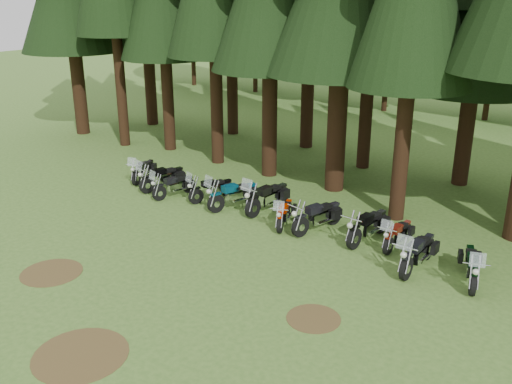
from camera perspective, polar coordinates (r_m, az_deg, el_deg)
ground at (r=17.00m, az=-8.36°, el=-8.27°), size 120.00×120.00×0.00m
decid_0 at (r=48.58m, az=-6.34°, el=17.40°), size 8.00×7.78×10.00m
decid_1 at (r=45.08m, az=0.12°, el=17.23°), size 7.91×7.69×9.88m
decid_2 at (r=41.22m, az=5.72°, el=15.66°), size 6.72×6.53×8.40m
decid_3 at (r=38.95m, az=13.42°, el=14.34°), size 6.12×5.95×7.65m
decid_4 at (r=38.06m, az=23.05°, el=12.99°), size 5.93×5.76×7.41m
dirt_patch_0 at (r=18.03m, az=-19.78°, el=-7.58°), size 1.80×1.80×0.01m
dirt_patch_1 at (r=14.93m, az=5.77°, el=-12.47°), size 1.40×1.40×0.01m
dirt_patch_2 at (r=14.18m, az=-17.14°, el=-15.31°), size 2.20×2.20×0.01m
motorcycle_0 at (r=25.16m, az=-11.21°, el=2.11°), size 0.98×2.00×1.29m
motorcycle_1 at (r=23.89m, az=-9.30°, el=1.38°), size 0.73×2.28×1.43m
motorcycle_2 at (r=22.98m, az=-8.20°, el=0.56°), size 0.68×2.04×1.28m
motorcycle_3 at (r=22.43m, az=-4.46°, el=0.25°), size 0.90×2.07×1.32m
motorcycle_4 at (r=21.58m, az=-2.25°, el=-0.34°), size 0.96×2.35×1.50m
motorcycle_5 at (r=21.25m, az=1.16°, el=-0.59°), size 0.52×2.49×1.56m
motorcycle_6 at (r=20.05m, az=2.86°, el=-2.22°), size 0.96×1.95×1.26m
motorcycle_7 at (r=19.72m, az=6.20°, el=-2.50°), size 0.69×2.32×0.96m
motorcycle_8 at (r=19.17m, az=11.13°, el=-3.44°), size 0.41×2.37×0.96m
motorcycle_9 at (r=18.94m, az=13.98°, el=-4.21°), size 0.37×1.98×1.25m
motorcycle_10 at (r=17.63m, az=15.85°, el=-5.96°), size 0.45×2.38×1.50m
motorcycle_11 at (r=17.40m, az=20.73°, el=-7.04°), size 1.05×2.16×1.40m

